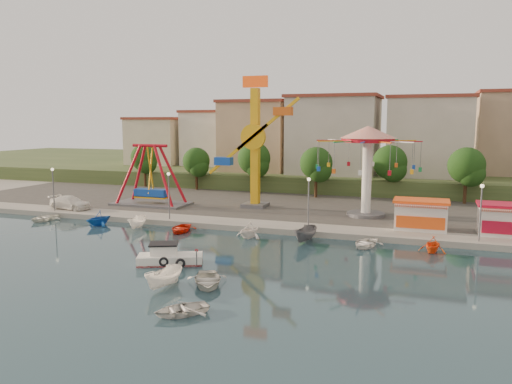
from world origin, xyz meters
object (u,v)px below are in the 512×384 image
at_px(cabin_motorboat, 169,258).
at_px(skiff, 164,278).
at_px(kamikaze_tower, 258,146).
at_px(rowboat_a, 207,280).
at_px(pirate_ship_ride, 151,176).
at_px(van, 70,203).
at_px(wave_swinger, 368,151).

relative_size(cabin_motorboat, skiff, 1.52).
bearing_deg(kamikaze_tower, rowboat_a, -77.82).
height_order(pirate_ship_ride, skiff, pirate_ship_ride).
relative_size(rowboat_a, van, 0.71).
distance_m(rowboat_a, skiff, 3.00).
bearing_deg(kamikaze_tower, skiff, -83.30).
bearing_deg(van, rowboat_a, -119.34).
relative_size(kamikaze_tower, rowboat_a, 4.13).
bearing_deg(rowboat_a, wave_swinger, 48.64).
relative_size(wave_swinger, rowboat_a, 2.90).
height_order(kamikaze_tower, wave_swinger, kamikaze_tower).
distance_m(pirate_ship_ride, kamikaze_tower, 14.73).
xyz_separation_m(wave_swinger, skiff, (-10.22, -28.64, -7.50)).
bearing_deg(wave_swinger, cabin_motorboat, -118.85).
bearing_deg(kamikaze_tower, wave_swinger, -4.96).
xyz_separation_m(kamikaze_tower, cabin_motorboat, (0.88, -24.50, -7.93)).
relative_size(wave_swinger, van, 2.07).
bearing_deg(kamikaze_tower, cabin_motorboat, -87.94).
height_order(kamikaze_tower, cabin_motorboat, kamikaze_tower).
bearing_deg(skiff, wave_swinger, 80.04).
bearing_deg(rowboat_a, pirate_ship_ride, 102.05).
distance_m(cabin_motorboat, rowboat_a, 6.57).
distance_m(pirate_ship_ride, cabin_motorboat, 26.71).
xyz_separation_m(pirate_ship_ride, rowboat_a, (20.07, -25.82, -3.98)).
distance_m(rowboat_a, van, 34.24).
bearing_deg(van, skiff, -123.97).
xyz_separation_m(pirate_ship_ride, van, (-7.93, -6.14, -2.98)).
distance_m(pirate_ship_ride, skiff, 32.53).
height_order(cabin_motorboat, skiff, cabin_motorboat).
distance_m(wave_swinger, van, 37.00).
relative_size(kamikaze_tower, skiff, 4.55).
height_order(wave_swinger, cabin_motorboat, wave_swinger).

